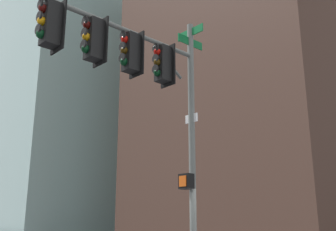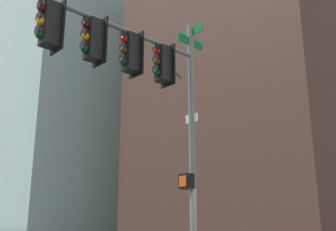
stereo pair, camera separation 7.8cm
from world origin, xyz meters
TOP-DOWN VIEW (x-y plane):
  - signal_pole_assembly at (0.15, 2.25)m, footprint 1.24×5.48m
  - building_brick_nearside at (15.65, -21.15)m, footprint 21.76×18.29m
  - building_brick_midblock at (47.95, -18.65)m, footprint 17.53×14.43m
  - building_glass_tower at (50.82, -17.83)m, footprint 28.58×22.39m

SIDE VIEW (x-z plane):
  - signal_pole_assembly at x=0.15m, z-range 1.57..8.88m
  - building_brick_midblock at x=47.95m, z-range 0.00..29.83m
  - building_brick_nearside at x=15.65m, z-range 0.00..38.03m
  - building_glass_tower at x=50.82m, z-range 0.00..56.25m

